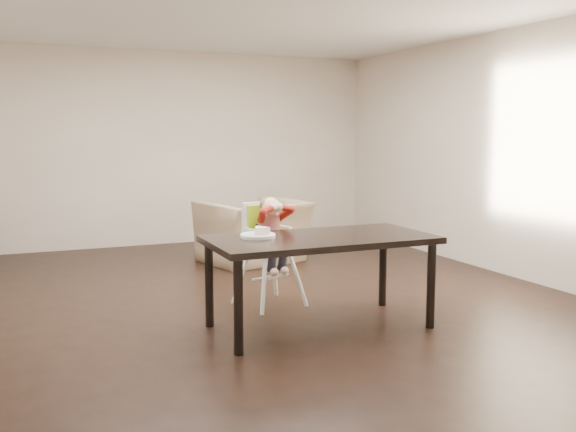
# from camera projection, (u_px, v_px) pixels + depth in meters

# --- Properties ---
(ground) EXTENTS (7.00, 7.00, 0.00)m
(ground) POSITION_uv_depth(u_px,v_px,m) (253.00, 302.00, 5.99)
(ground) COLOR black
(ground) RESTS_ON ground
(room_walls) EXTENTS (6.02, 7.02, 2.71)m
(room_walls) POSITION_uv_depth(u_px,v_px,m) (252.00, 101.00, 5.75)
(room_walls) COLOR beige
(room_walls) RESTS_ON ground
(dining_table) EXTENTS (1.80, 0.90, 0.75)m
(dining_table) POSITION_uv_depth(u_px,v_px,m) (320.00, 246.00, 5.15)
(dining_table) COLOR black
(dining_table) RESTS_ON ground
(high_chair) EXTENTS (0.50, 0.50, 1.00)m
(high_chair) POSITION_uv_depth(u_px,v_px,m) (268.00, 229.00, 5.84)
(high_chair) COLOR white
(high_chair) RESTS_ON ground
(plate) EXTENTS (0.37, 0.37, 0.08)m
(plate) POSITION_uv_depth(u_px,v_px,m) (259.00, 234.00, 5.09)
(plate) COLOR white
(plate) RESTS_ON dining_table
(armchair) EXTENTS (1.31, 1.04, 1.01)m
(armchair) POSITION_uv_depth(u_px,v_px,m) (253.00, 221.00, 7.80)
(armchair) COLOR #957D5E
(armchair) RESTS_ON ground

